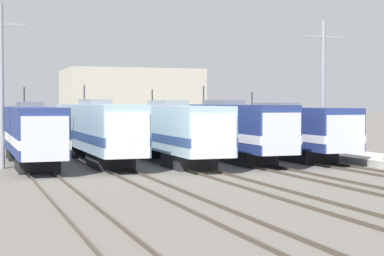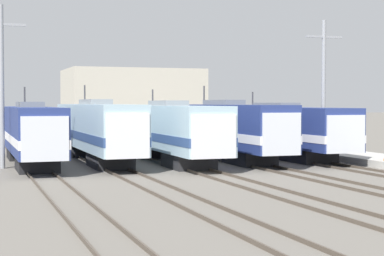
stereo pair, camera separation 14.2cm
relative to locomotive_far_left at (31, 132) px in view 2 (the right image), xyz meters
The scene contains 14 objects.
ground_plane 12.68m from the locomotive_far_left, 42.70° to the right, with size 400.00×400.00×0.00m, color #666059.
rail_pair_far_left 8.73m from the locomotive_far_left, 90.00° to the right, with size 1.50×120.00×0.15m.
rail_pair_center_left 9.86m from the locomotive_far_left, 61.55° to the right, with size 1.51×120.00×0.15m.
rail_pair_center 12.67m from the locomotive_far_left, 42.70° to the right, with size 1.51×120.00×0.15m.
rail_pair_center_right 16.31m from the locomotive_far_left, 31.60° to the right, with size 1.51×120.00×0.15m.
rail_pair_far_right 20.34m from the locomotive_far_left, 24.77° to the right, with size 1.50×120.00×0.15m.
locomotive_far_left is the anchor object (origin of this frame).
locomotive_center_left 4.68m from the locomotive_far_left, 11.31° to the left, with size 2.78×19.52×5.47m.
locomotive_center 9.29m from the locomotive_far_left, ahead, with size 2.99×17.65×5.11m.
locomotive_center_right 13.78m from the locomotive_far_left, ahead, with size 2.80×18.57×5.45m.
locomotive_far_right 18.37m from the locomotive_far_left, ahead, with size 3.01×19.38×5.02m.
catenary_tower_left 4.12m from the locomotive_far_left, 137.68° to the right, with size 3.02×0.31×10.21m.
catenary_tower_right 21.34m from the locomotive_far_left, ahead, with size 3.02×0.31×10.21m.
depot_building 69.71m from the locomotive_far_left, 70.57° to the left, with size 22.56×15.73×9.88m.
Camera 2 is at (-13.07, -34.90, 4.10)m, focal length 60.00 mm.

